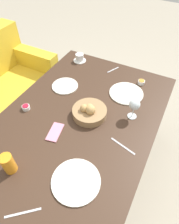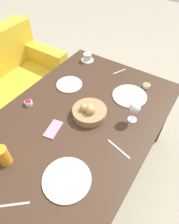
% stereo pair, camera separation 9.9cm
% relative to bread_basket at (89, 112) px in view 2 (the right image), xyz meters
% --- Properties ---
extents(ground_plane, '(10.00, 10.00, 0.00)m').
position_rel_bread_basket_xyz_m(ground_plane, '(-0.06, 0.05, -0.76)').
color(ground_plane, '#A89E89').
extents(dining_table, '(1.53, 1.04, 0.72)m').
position_rel_bread_basket_xyz_m(dining_table, '(-0.06, 0.05, -0.12)').
color(dining_table, '#3D281C').
rests_on(dining_table, ground_plane).
extents(bread_basket, '(0.24, 0.24, 0.11)m').
position_rel_bread_basket_xyz_m(bread_basket, '(0.00, 0.00, 0.00)').
color(bread_basket, '#99754C').
rests_on(bread_basket, dining_table).
extents(plate_near_left, '(0.27, 0.27, 0.01)m').
position_rel_bread_basket_xyz_m(plate_near_left, '(-0.46, -0.16, -0.03)').
color(plate_near_left, silver).
rests_on(plate_near_left, dining_table).
extents(plate_near_right, '(0.26, 0.26, 0.01)m').
position_rel_bread_basket_xyz_m(plate_near_right, '(0.34, -0.15, -0.03)').
color(plate_near_right, silver).
rests_on(plate_near_right, dining_table).
extents(plate_far_center, '(0.21, 0.21, 0.01)m').
position_rel_bread_basket_xyz_m(plate_far_center, '(0.19, 0.32, -0.03)').
color(plate_far_center, silver).
rests_on(plate_far_center, dining_table).
extents(juice_glass, '(0.07, 0.07, 0.13)m').
position_rel_bread_basket_xyz_m(juice_glass, '(-0.57, 0.20, 0.03)').
color(juice_glass, orange).
rests_on(juice_glass, dining_table).
extents(wine_glass, '(0.08, 0.08, 0.16)m').
position_rel_bread_basket_xyz_m(wine_glass, '(0.13, -0.27, 0.07)').
color(wine_glass, silver).
rests_on(wine_glass, dining_table).
extents(coffee_cup, '(0.12, 0.12, 0.07)m').
position_rel_bread_basket_xyz_m(coffee_cup, '(0.57, 0.40, -0.01)').
color(coffee_cup, white).
rests_on(coffee_cup, dining_table).
extents(jam_bowl_berry, '(0.06, 0.06, 0.03)m').
position_rel_bread_basket_xyz_m(jam_bowl_berry, '(-0.16, 0.44, -0.02)').
color(jam_bowl_berry, white).
rests_on(jam_bowl_berry, dining_table).
extents(jam_bowl_honey, '(0.06, 0.06, 0.03)m').
position_rel_bread_basket_xyz_m(jam_bowl_honey, '(0.51, -0.22, -0.02)').
color(jam_bowl_honey, white).
rests_on(jam_bowl_honey, dining_table).
extents(fork_silver, '(0.06, 0.17, 0.00)m').
position_rel_bread_basket_xyz_m(fork_silver, '(-0.13, -0.30, -0.04)').
color(fork_silver, '#B7B7BC').
rests_on(fork_silver, dining_table).
extents(knife_silver, '(0.12, 0.14, 0.00)m').
position_rel_bread_basket_xyz_m(knife_silver, '(-0.72, -0.01, -0.04)').
color(knife_silver, '#B7B7BC').
rests_on(knife_silver, dining_table).
extents(spoon_coffee, '(0.12, 0.07, 0.00)m').
position_rel_bread_basket_xyz_m(spoon_coffee, '(0.58, 0.06, -0.04)').
color(spoon_coffee, '#B7B7BC').
rests_on(spoon_coffee, dining_table).
extents(cell_phone, '(0.16, 0.10, 0.01)m').
position_rel_bread_basket_xyz_m(cell_phone, '(-0.24, 0.13, -0.03)').
color(cell_phone, pink).
rests_on(cell_phone, dining_table).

